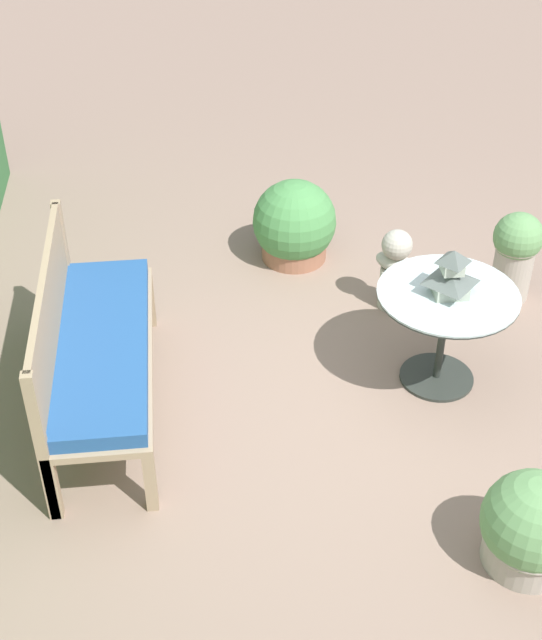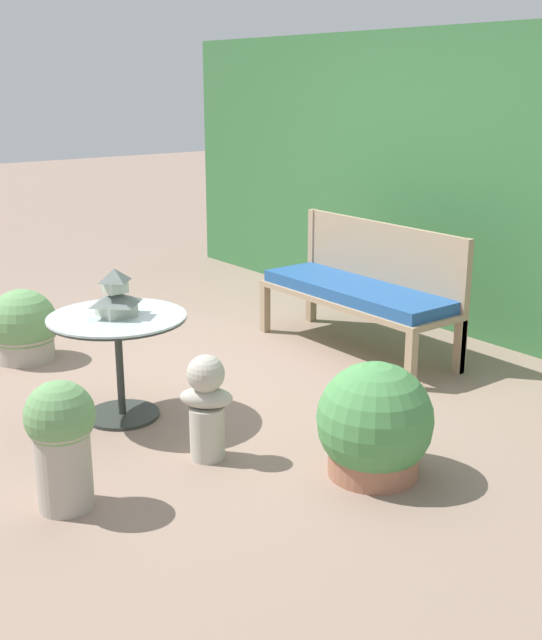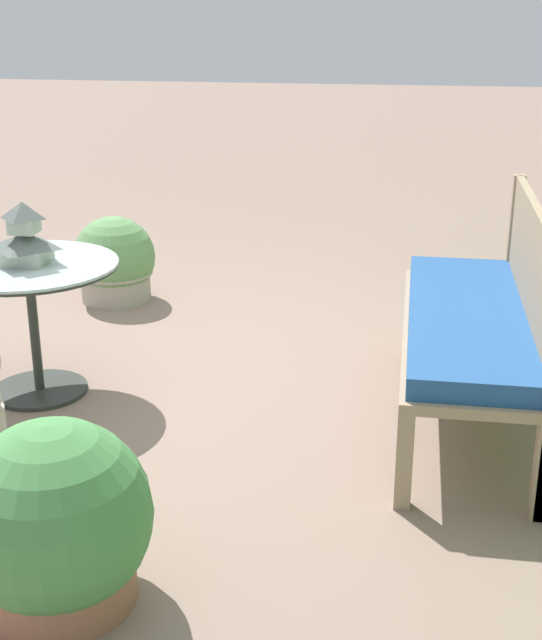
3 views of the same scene
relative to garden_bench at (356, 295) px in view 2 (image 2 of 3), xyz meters
The scene contains 10 objects.
ground 1.30m from the garden_bench, 98.86° to the right, with size 30.00×30.00×0.00m, color gray.
foliage_hedge_back 1.63m from the garden_bench, 97.49° to the left, with size 6.40×1.03×2.30m, color #38703D.
garden_bench is the anchor object (origin of this frame).
bench_backrest 0.34m from the garden_bench, 90.00° to the left, with size 1.61×0.06×0.92m.
patio_table 1.92m from the garden_bench, 88.67° to the right, with size 0.80×0.80×0.62m.
pagoda_birdhouse 1.95m from the garden_bench, 88.67° to the right, with size 0.25×0.25×0.28m.
garden_bust 1.99m from the garden_bench, 66.08° to the right, with size 0.31×0.31×0.57m.
potted_plant_table_far 1.94m from the garden_bench, 40.46° to the right, with size 0.59×0.59×0.59m.
potted_plant_bench_left 2.75m from the garden_bench, 72.41° to the right, with size 0.32×0.32×0.62m.
potted_plant_bench_right 2.38m from the garden_bench, 123.05° to the right, with size 0.49×0.49×0.51m.
Camera 2 is at (4.25, -2.68, 1.91)m, focal length 45.00 mm.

